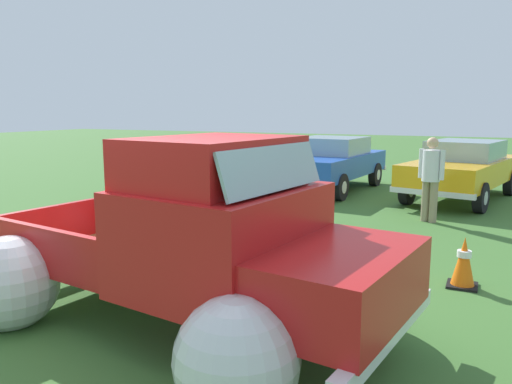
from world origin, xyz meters
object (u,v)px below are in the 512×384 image
show_car_2 (463,168)px  lane_cone_1 (464,262)px  show_car_1 (329,161)px  lane_cone_0 (94,230)px  show_car_0 (225,156)px  vintage_pickup_truck (202,258)px  spectator_0 (431,174)px

show_car_2 → lane_cone_1: (0.38, -6.58, -0.47)m
show_car_1 → show_car_2: same height
show_car_2 → lane_cone_1: bearing=15.8°
lane_cone_0 → show_car_1: bearing=77.9°
show_car_0 → lane_cone_1: 9.68m
vintage_pickup_truck → show_car_1: (-1.51, 9.12, 0.03)m
vintage_pickup_truck → spectator_0: 6.30m
spectator_0 → lane_cone_1: spectator_0 is taller
show_car_0 → lane_cone_1: bearing=60.9°
show_car_1 → spectator_0: bearing=49.9°
spectator_0 → lane_cone_0: bearing=-23.6°
spectator_0 → lane_cone_0: 6.26m
vintage_pickup_truck → lane_cone_0: bearing=157.6°
show_car_0 → spectator_0: bearing=78.5°
spectator_0 → lane_cone_0: spectator_0 is taller
vintage_pickup_truck → lane_cone_1: (2.24, 2.48, -0.45)m
vintage_pickup_truck → lane_cone_0: vintage_pickup_truck is taller
show_car_0 → show_car_2: size_ratio=1.02×
show_car_0 → lane_cone_1: size_ratio=7.65×
show_car_0 → show_car_1: (3.25, -0.03, -0.00)m
lane_cone_1 → vintage_pickup_truck: bearing=-132.1°
lane_cone_0 → show_car_2: bearing=55.7°
show_car_2 → lane_cone_1: show_car_2 is taller
show_car_2 → show_car_0: bearing=-78.2°
show_car_0 → lane_cone_1: show_car_0 is taller
vintage_pickup_truck → lane_cone_1: bearing=56.2°
spectator_0 → vintage_pickup_truck: bearing=9.6°
show_car_1 → show_car_2: size_ratio=0.94×
vintage_pickup_truck → show_car_1: size_ratio=1.08×
lane_cone_1 → show_car_2: bearing=93.3°
show_car_2 → lane_cone_0: size_ratio=7.52×
show_car_0 → vintage_pickup_truck: bearing=42.0°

